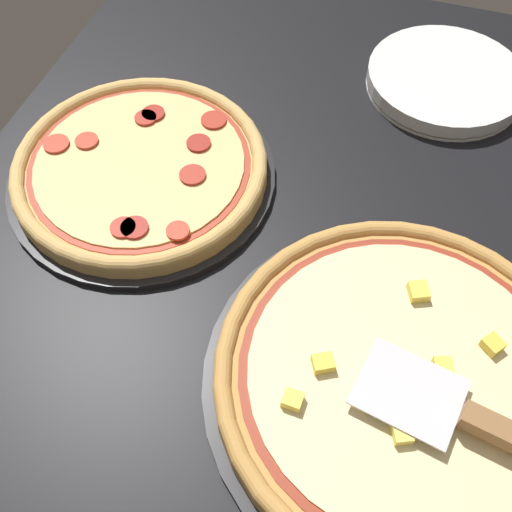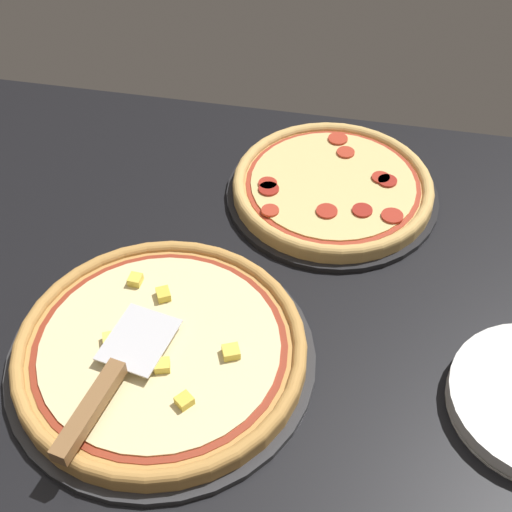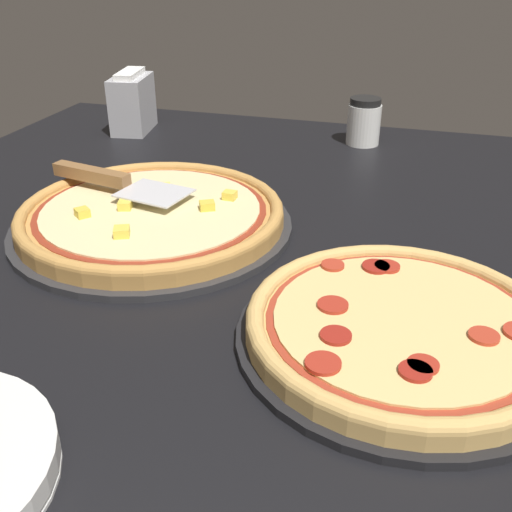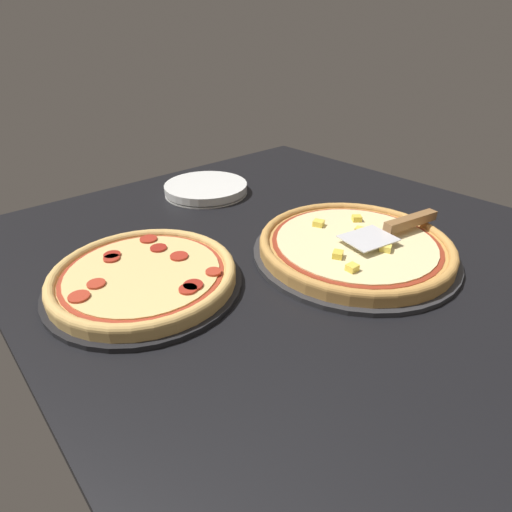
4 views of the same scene
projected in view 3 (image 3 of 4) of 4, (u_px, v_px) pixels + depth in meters
ground_plane at (173, 254)px, 86.96cm from camera, size 136.93×112.73×3.60cm
pizza_pan_front at (153, 226)px, 89.99cm from camera, size 41.89×41.89×1.00cm
pizza_front at (152, 213)px, 89.02cm from camera, size 39.37×39.37×3.62cm
pizza_pan_back at (400, 339)px, 64.72cm from camera, size 35.59×35.59×1.00cm
pizza_back at (402, 324)px, 63.80cm from camera, size 33.46×33.46×2.80cm
serving_spatula at (106, 179)px, 93.69cm from camera, size 9.72×24.68×2.00cm
parmesan_shaker at (364, 122)px, 124.72cm from camera, size 6.94×6.94×9.64cm
napkin_holder at (132, 103)px, 132.62cm from camera, size 13.53×9.22×13.17cm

